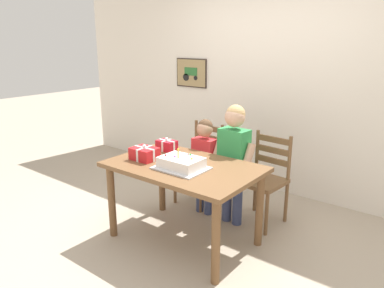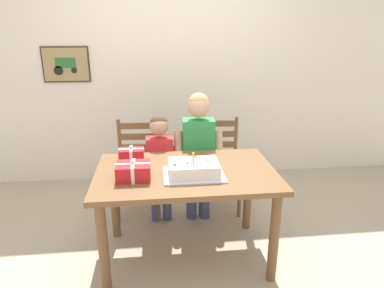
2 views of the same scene
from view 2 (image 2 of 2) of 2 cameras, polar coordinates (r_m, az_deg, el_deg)
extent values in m
plane|color=tan|center=(2.97, -0.93, -17.96)|extent=(20.00, 20.00, 0.00)
cube|color=silver|center=(4.09, -3.34, 12.03)|extent=(6.40, 0.08, 2.60)
cube|color=#332823|center=(4.14, -20.24, 12.32)|extent=(0.51, 0.02, 0.39)
cube|color=#9E8456|center=(4.13, -20.27, 12.30)|extent=(0.48, 0.01, 0.36)
cube|color=#28662D|center=(4.12, -20.32, 12.57)|extent=(0.22, 0.01, 0.11)
cylinder|color=black|center=(4.15, -21.33, 11.33)|extent=(0.10, 0.01, 0.10)
cylinder|color=black|center=(4.11, -19.03, 11.52)|extent=(0.06, 0.01, 0.06)
cube|color=brown|center=(2.60, -1.02, -4.84)|extent=(1.35, 0.87, 0.04)
cylinder|color=brown|center=(2.49, -14.52, -16.55)|extent=(0.07, 0.07, 0.71)
cylinder|color=brown|center=(2.59, 13.50, -14.91)|extent=(0.07, 0.07, 0.71)
cylinder|color=brown|center=(3.09, -12.81, -9.03)|extent=(0.07, 0.07, 0.71)
cylinder|color=brown|center=(3.17, 9.28, -8.02)|extent=(0.07, 0.07, 0.71)
cube|color=silver|center=(2.51, 0.28, -5.09)|extent=(0.44, 0.34, 0.01)
cube|color=white|center=(2.49, 0.28, -4.01)|extent=(0.36, 0.26, 0.09)
cylinder|color=orange|center=(2.43, 0.22, -2.56)|extent=(0.01, 0.01, 0.07)
sphere|color=yellow|center=(2.41, 0.22, -1.57)|extent=(0.02, 0.02, 0.02)
sphere|color=yellow|center=(2.49, 2.60, -2.68)|extent=(0.02, 0.02, 0.02)
sphere|color=red|center=(2.41, -2.85, -3.45)|extent=(0.02, 0.02, 0.02)
sphere|color=purple|center=(2.44, -0.83, -3.19)|extent=(0.02, 0.02, 0.02)
sphere|color=red|center=(2.56, 0.12, -2.13)|extent=(0.01, 0.01, 0.01)
sphere|color=green|center=(2.56, 0.57, -2.09)|extent=(0.02, 0.02, 0.02)
cube|color=red|center=(2.79, -10.02, -1.83)|extent=(0.20, 0.13, 0.10)
cube|color=white|center=(2.79, -10.02, -1.83)|extent=(0.20, 0.02, 0.11)
cube|color=white|center=(2.79, -10.02, -1.83)|extent=(0.02, 0.14, 0.11)
sphere|color=white|center=(2.77, -10.10, -0.54)|extent=(0.04, 0.04, 0.04)
cube|color=red|center=(2.47, -9.73, -4.50)|extent=(0.24, 0.19, 0.11)
cube|color=white|center=(2.47, -9.73, -4.50)|extent=(0.24, 0.02, 0.12)
cube|color=white|center=(2.47, -9.73, -4.50)|extent=(0.02, 0.20, 0.12)
sphere|color=white|center=(2.44, -9.82, -2.95)|extent=(0.04, 0.04, 0.04)
cube|color=brown|center=(3.40, -8.96, -4.41)|extent=(0.44, 0.44, 0.04)
cylinder|color=brown|center=(3.32, -5.74, -9.39)|extent=(0.04, 0.04, 0.43)
cylinder|color=brown|center=(3.36, -12.32, -9.41)|extent=(0.04, 0.04, 0.43)
cylinder|color=brown|center=(3.66, -5.53, -6.60)|extent=(0.04, 0.04, 0.43)
cylinder|color=brown|center=(3.69, -11.47, -6.65)|extent=(0.04, 0.04, 0.43)
cylinder|color=brown|center=(3.48, -5.77, 0.57)|extent=(0.04, 0.04, 0.45)
cylinder|color=brown|center=(3.52, -11.97, 0.45)|extent=(0.04, 0.04, 0.45)
cube|color=brown|center=(3.51, -8.83, -0.53)|extent=(0.36, 0.04, 0.06)
cube|color=brown|center=(3.48, -8.92, 1.22)|extent=(0.36, 0.04, 0.06)
cube|color=brown|center=(3.45, -9.02, 3.00)|extent=(0.36, 0.04, 0.06)
cube|color=brown|center=(3.45, 4.46, -3.87)|extent=(0.46, 0.46, 0.04)
cylinder|color=brown|center=(3.40, 7.90, -8.71)|extent=(0.04, 0.04, 0.43)
cylinder|color=brown|center=(3.37, 1.42, -8.85)|extent=(0.04, 0.04, 0.43)
cylinder|color=brown|center=(3.74, 7.01, -6.04)|extent=(0.04, 0.04, 0.43)
cylinder|color=brown|center=(3.71, 1.15, -6.14)|extent=(0.04, 0.04, 0.43)
cylinder|color=brown|center=(3.57, 7.31, 0.98)|extent=(0.04, 0.04, 0.45)
cylinder|color=brown|center=(3.53, 1.20, 0.95)|extent=(0.04, 0.04, 0.45)
cube|color=brown|center=(3.57, 4.24, -0.07)|extent=(0.36, 0.06, 0.06)
cube|color=brown|center=(3.53, 4.29, 1.66)|extent=(0.36, 0.06, 0.06)
cube|color=brown|center=(3.50, 4.33, 3.42)|extent=(0.36, 0.06, 0.06)
cylinder|color=#38426B|center=(3.35, 2.14, -8.63)|extent=(0.10, 0.10, 0.47)
cylinder|color=#38426B|center=(3.35, -0.09, -8.68)|extent=(0.10, 0.10, 0.47)
cube|color=#2D934C|center=(3.15, 1.08, -0.58)|extent=(0.30, 0.20, 0.53)
cylinder|color=tan|center=(3.14, 4.44, -1.05)|extent=(0.09, 0.23, 0.35)
cylinder|color=tan|center=(3.12, -2.24, -1.14)|extent=(0.09, 0.23, 0.35)
sphere|color=tan|center=(3.05, 1.12, 6.28)|extent=(0.20, 0.20, 0.20)
sphere|color=tan|center=(3.05, 1.11, 6.78)|extent=(0.19, 0.19, 0.19)
cylinder|color=#38426B|center=(3.35, -4.18, -9.44)|extent=(0.08, 0.08, 0.39)
cylinder|color=#38426B|center=(3.34, -6.08, -9.52)|extent=(0.08, 0.08, 0.39)
cube|color=red|center=(3.17, -5.35, -2.74)|extent=(0.24, 0.15, 0.45)
cylinder|color=tan|center=(3.15, -2.51, -3.08)|extent=(0.07, 0.19, 0.30)
cylinder|color=tan|center=(3.15, -8.14, -3.30)|extent=(0.07, 0.19, 0.30)
sphere|color=tan|center=(3.06, -5.53, 2.99)|extent=(0.17, 0.17, 0.17)
sphere|color=brown|center=(3.07, -5.55, 3.42)|extent=(0.16, 0.16, 0.16)
camera|label=1|loc=(2.18, 85.51, 3.39)|focal=34.24mm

